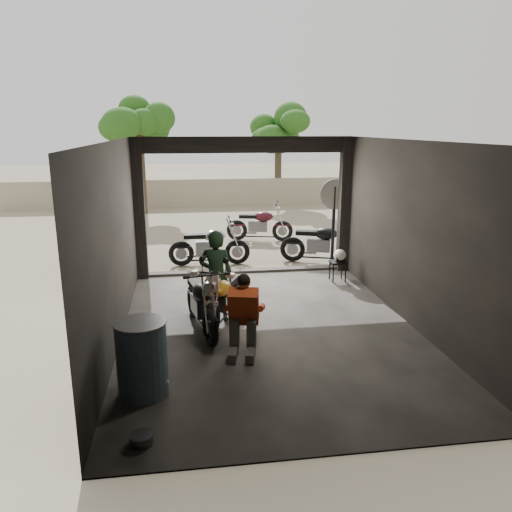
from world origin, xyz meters
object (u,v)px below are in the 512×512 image
object	(u,v)px
main_bike	(224,294)
left_bike	(201,299)
outside_bike_c	(321,240)
outside_bike_b	(260,222)
helmet	(340,255)
outside_bike_a	(209,242)
stool	(338,264)
sign_post	(334,209)
oil_drum	(142,359)
rider	(216,276)
mechanic	(243,318)

from	to	relation	value
main_bike	left_bike	size ratio (longest dim) A/B	0.99
outside_bike_c	outside_bike_b	bearing A→B (deg)	42.07
outside_bike_b	main_bike	bearing A→B (deg)	179.29
left_bike	helmet	bearing A→B (deg)	26.08
left_bike	outside_bike_a	xyz separation A→B (m)	(0.37, 4.17, 0.02)
outside_bike_b	stool	xyz separation A→B (m)	(1.12, -4.37, -0.20)
main_bike	helmet	world-z (taller)	main_bike
helmet	sign_post	xyz separation A→B (m)	(0.17, 1.12, 0.86)
outside_bike_a	oil_drum	xyz separation A→B (m)	(-1.21, -6.22, -0.10)
stool	oil_drum	bearing A→B (deg)	-132.17
outside_bike_a	left_bike	bearing A→B (deg)	176.89
oil_drum	sign_post	size ratio (longest dim) A/B	0.46
outside_bike_a	helmet	xyz separation A→B (m)	(2.84, -1.78, 0.01)
outside_bike_a	outside_bike_c	bearing A→B (deg)	-92.02
left_bike	outside_bike_b	size ratio (longest dim) A/B	0.96
outside_bike_c	rider	distance (m)	4.62
main_bike	oil_drum	world-z (taller)	main_bike
outside_bike_a	outside_bike_c	distance (m)	2.84
outside_bike_c	rider	world-z (taller)	rider
mechanic	sign_post	world-z (taller)	sign_post
main_bike	stool	distance (m)	3.50
helmet	sign_post	size ratio (longest dim) A/B	0.14
left_bike	outside_bike_b	bearing A→B (deg)	62.48
left_bike	mechanic	bearing A→B (deg)	-70.74
rider	outside_bike_b	bearing A→B (deg)	-93.06
mechanic	rider	bearing A→B (deg)	114.28
outside_bike_a	rider	size ratio (longest dim) A/B	1.06
outside_bike_c	rider	size ratio (longest dim) A/B	1.08
outside_bike_a	sign_post	size ratio (longest dim) A/B	0.81
outside_bike_b	mechanic	distance (m)	7.91
left_bike	stool	size ratio (longest dim) A/B	3.60
outside_bike_b	stool	world-z (taller)	outside_bike_b
left_bike	oil_drum	bearing A→B (deg)	-122.95
stool	helmet	bearing A→B (deg)	22.74
oil_drum	main_bike	bearing A→B (deg)	61.07
left_bike	outside_bike_b	world-z (taller)	outside_bike_b
left_bike	stool	xyz separation A→B (m)	(3.16, 2.37, -0.18)
outside_bike_a	helmet	bearing A→B (deg)	-120.25
outside_bike_a	mechanic	world-z (taller)	outside_bike_a
main_bike	outside_bike_b	distance (m)	6.73
oil_drum	sign_post	bearing A→B (deg)	52.80
outside_bike_c	oil_drum	bearing A→B (deg)	165.40
left_bike	mechanic	xyz separation A→B (m)	(0.59, -1.03, 0.02)
sign_post	outside_bike_a	bearing A→B (deg)	178.29
mechanic	helmet	size ratio (longest dim) A/B	4.02
mechanic	helmet	distance (m)	4.30
rider	sign_post	bearing A→B (deg)	-122.41
oil_drum	rider	bearing A→B (deg)	65.26
oil_drum	outside_bike_c	bearing A→B (deg)	56.12
outside_bike_b	sign_post	world-z (taller)	sign_post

